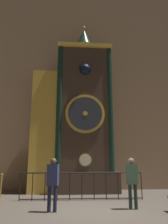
% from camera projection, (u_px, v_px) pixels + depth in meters
% --- Properties ---
extents(ground_plane, '(28.00, 28.00, 0.00)m').
position_uv_depth(ground_plane, '(97.00, 211.00, 6.76)').
color(ground_plane, brown).
extents(cathedral_back_wall, '(24.00, 0.32, 12.86)m').
position_uv_depth(cathedral_back_wall, '(82.00, 81.00, 13.64)').
color(cathedral_back_wall, '#997A5B').
rests_on(cathedral_back_wall, ground_plane).
extents(clock_tower, '(4.50, 1.78, 9.49)m').
position_uv_depth(clock_tower, '(76.00, 117.00, 11.82)').
color(clock_tower, '#423328').
rests_on(clock_tower, ground_plane).
extents(railing_fence, '(4.96, 0.05, 1.08)m').
position_uv_depth(railing_fence, '(82.00, 185.00, 8.81)').
color(railing_fence, black).
rests_on(railing_fence, ground_plane).
extents(visitor_near, '(0.38, 0.29, 1.59)m').
position_uv_depth(visitor_near, '(53.00, 179.00, 6.76)').
color(visitor_near, '#1B213A').
rests_on(visitor_near, ground_plane).
extents(visitor_far, '(0.36, 0.26, 1.61)m').
position_uv_depth(visitor_far, '(132.00, 178.00, 7.17)').
color(visitor_far, '#213427').
rests_on(visitor_far, ground_plane).
extents(stanchion_post, '(0.28, 0.28, 1.03)m').
position_uv_depth(stanchion_post, '(0.00, 192.00, 8.69)').
color(stanchion_post, '#B28E33').
rests_on(stanchion_post, ground_plane).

